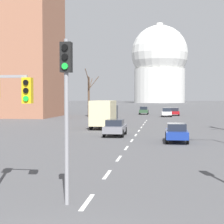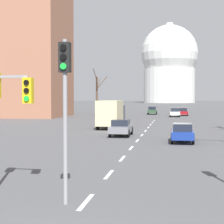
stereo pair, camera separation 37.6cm
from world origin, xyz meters
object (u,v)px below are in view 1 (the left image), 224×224
sedan_near_right (144,110)px  sedan_mid_centre (115,127)px  traffic_signal_centre_tall (66,90)px  delivery_truck (104,113)px  sedan_far_right (177,132)px  sedan_far_left (174,112)px  traffic_signal_near_left (6,99)px  sedan_near_left (167,112)px

sedan_near_right → sedan_mid_centre: 44.30m
sedan_mid_centre → traffic_signal_centre_tall: bearing=-86.8°
delivery_truck → sedan_far_right: bearing=-58.4°
sedan_mid_centre → delivery_truck: bearing=105.5°
sedan_far_left → traffic_signal_near_left: bearing=-97.6°
sedan_near_left → sedan_far_right: 39.24m
traffic_signal_centre_tall → sedan_near_left: bearing=86.2°
sedan_near_left → traffic_signal_centre_tall: bearing=-93.8°
traffic_signal_near_left → sedan_far_left: bearing=82.4°
traffic_signal_centre_tall → traffic_signal_near_left: 3.26m
traffic_signal_near_left → delivery_truck: traffic_signal_near_left is taller
sedan_mid_centre → delivery_truck: 8.66m
traffic_signal_centre_tall → delivery_truck: bearing=96.6°
traffic_signal_near_left → sedan_near_right: (1.93, 64.43, -2.56)m
sedan_far_left → sedan_far_right: size_ratio=1.02×
sedan_near_left → sedan_mid_centre: 35.48m
sedan_mid_centre → sedan_far_right: 6.74m
sedan_far_left → delivery_truck: (-8.75, -31.65, 0.94)m
sedan_near_right → traffic_signal_near_left: bearing=-91.7°
sedan_far_left → sedan_far_right: 44.07m
sedan_far_right → sedan_far_left: bearing=88.6°
sedan_near_left → delivery_truck: 27.81m
sedan_near_right → sedan_far_right: 48.66m
sedan_mid_centre → sedan_far_right: (5.35, -4.10, -0.02)m
traffic_signal_centre_tall → sedan_far_left: 62.06m
traffic_signal_near_left → sedan_near_right: traffic_signal_near_left is taller
traffic_signal_centre_tall → sedan_near_left: (3.77, 56.94, -2.89)m
sedan_mid_centre → sedan_far_left: 40.47m
traffic_signal_centre_tall → sedan_far_right: traffic_signal_centre_tall is taller
sedan_mid_centre → sedan_far_left: sedan_far_left is taller
traffic_signal_centre_tall → sedan_near_left: 57.14m
traffic_signal_near_left → sedan_mid_centre: bearing=85.5°
sedan_far_right → sedan_near_left: bearing=90.5°
sedan_near_left → sedan_near_right: 10.26m
sedan_mid_centre → traffic_signal_near_left: bearing=-94.5°
sedan_far_right → traffic_signal_near_left: bearing=-113.3°
sedan_near_left → sedan_near_right: sedan_near_right is taller
sedan_near_left → sedan_mid_centre: size_ratio=0.89×
sedan_far_right → delivery_truck: size_ratio=0.54×
sedan_near_right → delivery_truck: (-2.65, -36.00, 0.86)m
traffic_signal_centre_tall → sedan_far_left: size_ratio=1.33×
sedan_far_right → delivery_truck: delivery_truck is taller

